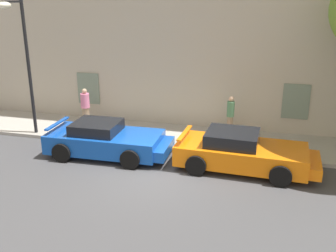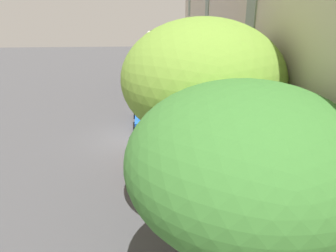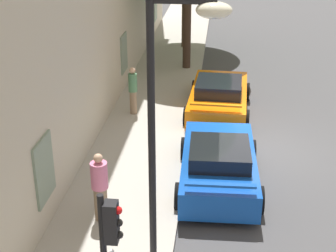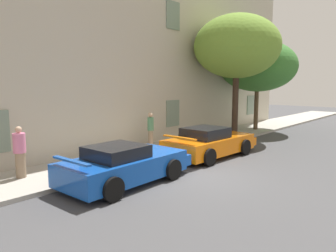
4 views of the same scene
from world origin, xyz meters
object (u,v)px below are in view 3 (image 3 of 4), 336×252
(pedestrian_admiring, at_px, (100,187))
(sportscar_red_lead, at_px, (219,162))
(street_lamp, at_px, (175,93))
(sportscar_yellow_flank, at_px, (219,96))
(pedestrian_bystander, at_px, (133,90))

(pedestrian_admiring, bearing_deg, sportscar_red_lead, -49.85)
(street_lamp, height_order, pedestrian_admiring, street_lamp)
(sportscar_red_lead, bearing_deg, street_lamp, 168.25)
(sportscar_red_lead, xyz_separation_m, pedestrian_admiring, (-2.32, 2.75, 0.41))
(sportscar_yellow_flank, bearing_deg, street_lamp, 175.20)
(sportscar_red_lead, bearing_deg, pedestrian_admiring, 130.15)
(street_lamp, height_order, pedestrian_bystander, street_lamp)
(sportscar_yellow_flank, distance_m, street_lamp, 9.80)
(pedestrian_admiring, height_order, pedestrian_bystander, pedestrian_admiring)
(pedestrian_admiring, bearing_deg, street_lamp, -131.62)
(sportscar_yellow_flank, height_order, pedestrian_admiring, pedestrian_admiring)
(sportscar_red_lead, distance_m, pedestrian_admiring, 3.62)
(sportscar_red_lead, bearing_deg, pedestrian_bystander, 36.08)
(street_lamp, relative_size, pedestrian_bystander, 3.29)
(pedestrian_admiring, bearing_deg, pedestrian_bystander, 3.06)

